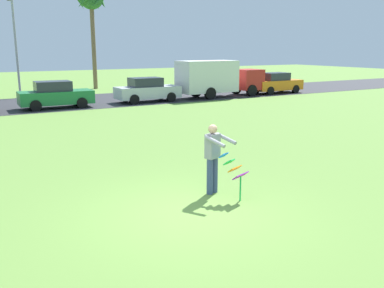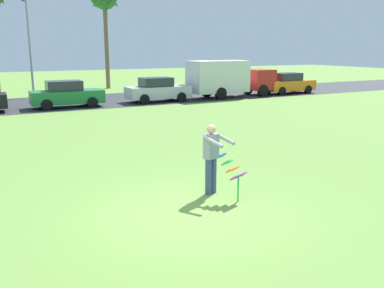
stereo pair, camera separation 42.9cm
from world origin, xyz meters
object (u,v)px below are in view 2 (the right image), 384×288
at_px(parked_car_green, 67,95).
at_px(parked_car_orange, 288,84).
at_px(parked_car_silver, 158,90).
at_px(parked_truck_red_cab, 228,78).
at_px(palm_tree_centre_far, 105,2).
at_px(person_kite_flyer, 212,156).
at_px(streetlight_pole, 29,41).
at_px(kite_held, 233,171).

relative_size(parked_car_green, parked_car_orange, 1.01).
height_order(parked_car_silver, parked_truck_red_cab, parked_truck_red_cab).
relative_size(parked_truck_red_cab, palm_tree_centre_far, 0.78).
xyz_separation_m(parked_truck_red_cab, parked_car_orange, (5.58, -0.00, -0.64)).
xyz_separation_m(parked_car_silver, palm_tree_centre_far, (-0.17, 10.70, 6.51)).
height_order(parked_car_silver, parked_car_orange, same).
bearing_deg(parked_car_silver, person_kite_flyer, -109.01).
bearing_deg(streetlight_pole, parked_car_orange, -21.25).
relative_size(parked_car_green, parked_car_silver, 1.01).
relative_size(person_kite_flyer, parked_car_green, 0.41).
xyz_separation_m(kite_held, parked_car_orange, (16.77, 17.91, 0.05)).
relative_size(parked_truck_red_cab, parked_car_orange, 1.60).
height_order(parked_car_green, streetlight_pole, streetlight_pole).
relative_size(kite_held, streetlight_pole, 0.16).
bearing_deg(parked_car_orange, person_kite_flyer, -134.47).
bearing_deg(parked_car_green, person_kite_flyer, -90.13).
distance_m(kite_held, palm_tree_centre_far, 29.88).
bearing_deg(parked_car_orange, kite_held, -133.12).
relative_size(parked_car_green, parked_truck_red_cab, 0.63).
xyz_separation_m(person_kite_flyer, palm_tree_centre_far, (5.79, 28.00, 6.34)).
bearing_deg(streetlight_pole, palm_tree_centre_far, 28.85).
relative_size(kite_held, parked_car_orange, 0.26).
bearing_deg(parked_car_orange, parked_car_green, 180.00).
distance_m(kite_held, parked_car_silver, 18.81).
bearing_deg(parked_car_silver, palm_tree_centre_far, 90.92).
xyz_separation_m(kite_held, parked_car_silver, (5.75, 17.91, 0.05)).
distance_m(person_kite_flyer, parked_truck_red_cab, 20.72).
xyz_separation_m(parked_car_silver, parked_car_orange, (11.02, -0.00, 0.00)).
relative_size(parked_car_silver, palm_tree_centre_far, 0.48).
relative_size(parked_car_orange, streetlight_pole, 0.60).
bearing_deg(parked_car_orange, parked_car_silver, 180.00).
height_order(kite_held, parked_car_green, parked_car_green).
bearing_deg(person_kite_flyer, palm_tree_centre_far, 78.32).
bearing_deg(parked_car_silver, parked_car_green, 179.99).
height_order(person_kite_flyer, parked_car_green, person_kite_flyer).
bearing_deg(palm_tree_centre_far, parked_truck_red_cab, -62.32).
bearing_deg(palm_tree_centre_far, kite_held, -101.02).
bearing_deg(parked_truck_red_cab, parked_car_orange, -0.01).
height_order(parked_car_silver, palm_tree_centre_far, palm_tree_centre_far).
height_order(kite_held, parked_truck_red_cab, parked_truck_red_cab).
relative_size(kite_held, parked_car_silver, 0.26).
distance_m(parked_truck_red_cab, palm_tree_centre_far, 13.44).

